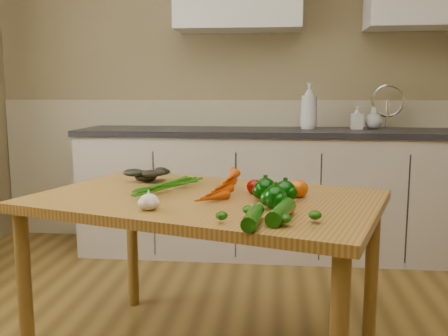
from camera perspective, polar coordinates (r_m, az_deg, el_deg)
room at (r=1.56m, az=-0.75°, el=11.93°), size 4.04×5.04×2.64m
counter_run at (r=3.63m, az=6.33°, el=-2.55°), size 2.84×0.64×1.14m
table at (r=2.07m, az=-2.10°, el=-5.43°), size 1.58×1.26×0.74m
soap_bottle_a at (r=3.62m, az=9.69°, el=7.01°), size 0.18×0.18×0.33m
soap_bottle_b at (r=3.67m, az=14.96°, el=5.58°), size 0.08×0.08×0.16m
soap_bottle_c at (r=3.74m, az=16.73°, el=5.49°), size 0.16×0.16×0.15m
carrot_bunch at (r=2.08m, az=-2.17°, el=-2.14°), size 0.30×0.26×0.07m
leafy_greens at (r=2.41m, az=-8.23°, el=-0.37°), size 0.20×0.18×0.10m
garlic_bulb at (r=1.83m, az=-8.58°, el=-3.84°), size 0.07×0.07×0.06m
pepper_a at (r=1.97m, az=4.75°, el=-2.46°), size 0.09×0.09×0.09m
pepper_b at (r=1.96m, az=7.01°, el=-2.66°), size 0.08×0.08×0.08m
pepper_c at (r=1.82m, az=5.84°, el=-3.38°), size 0.09×0.09×0.09m
tomato_a at (r=2.09m, az=3.50°, el=-2.16°), size 0.07×0.07×0.06m
tomato_b at (r=2.08m, az=8.35°, el=-2.33°), size 0.06×0.06×0.06m
tomato_c at (r=2.04m, az=8.50°, el=-2.35°), size 0.08×0.08×0.07m
zucchini_a at (r=1.68m, az=6.55°, el=-5.04°), size 0.11×0.23×0.05m
zucchini_b at (r=1.61m, az=3.34°, el=-5.63°), size 0.07×0.21×0.05m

